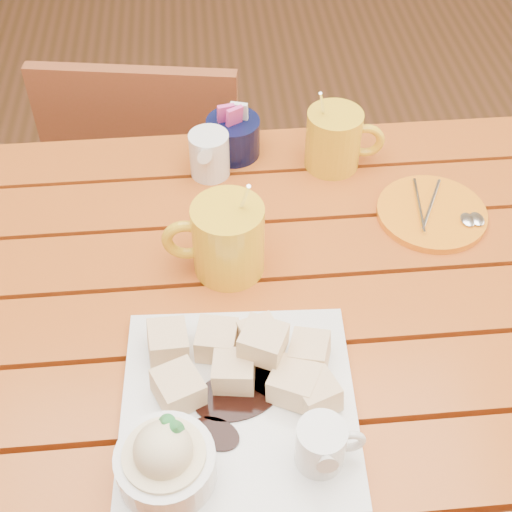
{
  "coord_description": "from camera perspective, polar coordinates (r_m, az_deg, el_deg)",
  "views": [
    {
      "loc": [
        -0.04,
        -0.59,
        1.48
      ],
      "look_at": [
        0.02,
        0.04,
        0.82
      ],
      "focal_mm": 50.0,
      "sensor_mm": 36.0,
      "label": 1
    }
  ],
  "objects": [
    {
      "name": "coffee_mug_right",
      "position": [
        1.13,
        6.36,
        9.31
      ],
      "size": [
        0.12,
        0.09,
        0.14
      ],
      "rotation": [
        0.0,
        0.0,
        -0.14
      ],
      "color": "gold",
      "rests_on": "table"
    },
    {
      "name": "chair_far",
      "position": [
        1.59,
        -7.81,
        5.57
      ],
      "size": [
        0.43,
        0.43,
        0.8
      ],
      "rotation": [
        0.0,
        0.0,
        2.98
      ],
      "color": "brown",
      "rests_on": "ground"
    },
    {
      "name": "table",
      "position": [
        1.02,
        -1.0,
        -8.49
      ],
      "size": [
        1.2,
        0.79,
        0.75
      ],
      "color": "#B04116",
      "rests_on": "ground"
    },
    {
      "name": "dessert_plate",
      "position": [
        0.82,
        -2.39,
        -12.31
      ],
      "size": [
        0.28,
        0.28,
        0.11
      ],
      "rotation": [
        0.0,
        0.0,
        -0.05
      ],
      "color": "white",
      "rests_on": "table"
    },
    {
      "name": "sugar_caddy",
      "position": [
        1.16,
        -1.83,
        9.59
      ],
      "size": [
        0.09,
        0.09,
        0.09
      ],
      "color": "black",
      "rests_on": "table"
    },
    {
      "name": "orange_saucer",
      "position": [
        1.09,
        13.95,
        3.36
      ],
      "size": [
        0.16,
        0.16,
        0.02
      ],
      "rotation": [
        0.0,
        0.0,
        -0.32
      ],
      "color": "orange",
      "rests_on": "table"
    },
    {
      "name": "cream_pitcher",
      "position": [
        1.11,
        -3.64,
        8.18
      ],
      "size": [
        0.09,
        0.08,
        0.08
      ],
      "rotation": [
        0.0,
        0.0,
        0.37
      ],
      "color": "white",
      "rests_on": "table"
    },
    {
      "name": "coffee_mug_left",
      "position": [
        0.95,
        -2.43,
        1.43
      ],
      "size": [
        0.14,
        0.1,
        0.16
      ],
      "rotation": [
        0.0,
        0.0,
        -0.06
      ],
      "color": "gold",
      "rests_on": "table"
    }
  ]
}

